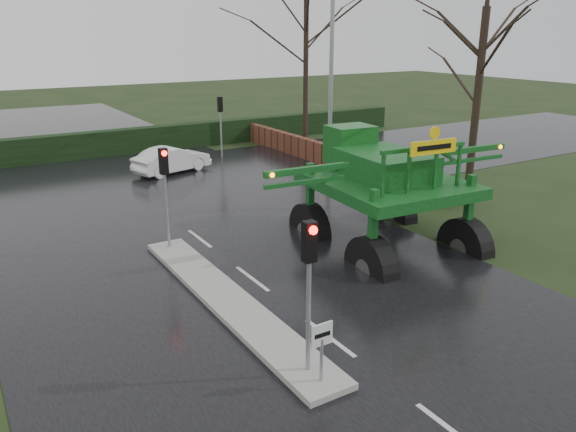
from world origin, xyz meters
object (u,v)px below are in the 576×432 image
traffic_signal_mid (165,177)px  traffic_signal_far (220,113)px  traffic_signal_near (309,265)px  street_light_right (326,56)px  crop_sprayer (370,188)px  white_sedan (173,173)px  keep_left_sign (322,343)px

traffic_signal_mid → traffic_signal_far: bearing=58.1°
traffic_signal_near → street_light_right: bearing=53.9°
traffic_signal_near → traffic_signal_far: same height
traffic_signal_mid → street_light_right: 11.05m
street_light_right → crop_sprayer: bearing=-117.3°
traffic_signal_far → traffic_signal_mid: bearing=58.1°
white_sedan → traffic_signal_near: bearing=151.6°
keep_left_sign → white_sedan: (3.99, 19.44, -1.06)m
traffic_signal_far → street_light_right: 8.86m
keep_left_sign → white_sedan: size_ratio=0.32×
street_light_right → white_sedan: street_light_right is taller
traffic_signal_near → white_sedan: 19.54m
traffic_signal_mid → street_light_right: (9.49, 4.51, 3.40)m
crop_sprayer → white_sedan: size_ratio=2.34×
traffic_signal_mid → crop_sprayer: bearing=-43.3°
street_light_right → crop_sprayer: (-4.68, -9.05, -3.41)m
keep_left_sign → street_light_right: (9.49, 13.50, 4.93)m
traffic_signal_mid → traffic_signal_far: (7.80, 12.52, 0.00)m
crop_sprayer → traffic_signal_near: bearing=-136.3°
traffic_signal_mid → street_light_right: street_light_right is taller
keep_left_sign → white_sedan: bearing=78.4°
keep_left_sign → crop_sprayer: crop_sprayer is taller
traffic_signal_far → white_sedan: bearing=28.5°
traffic_signal_near → crop_sprayer: 6.24m
traffic_signal_near → crop_sprayer: (4.82, 3.96, -0.01)m
traffic_signal_near → street_light_right: size_ratio=0.35×
keep_left_sign → traffic_signal_mid: size_ratio=0.38×
street_light_right → white_sedan: (-5.50, 5.94, -5.99)m
traffic_signal_mid → crop_sprayer: crop_sprayer is taller
traffic_signal_far → street_light_right: street_light_right is taller
traffic_signal_far → white_sedan: 5.04m
keep_left_sign → white_sedan: 19.88m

